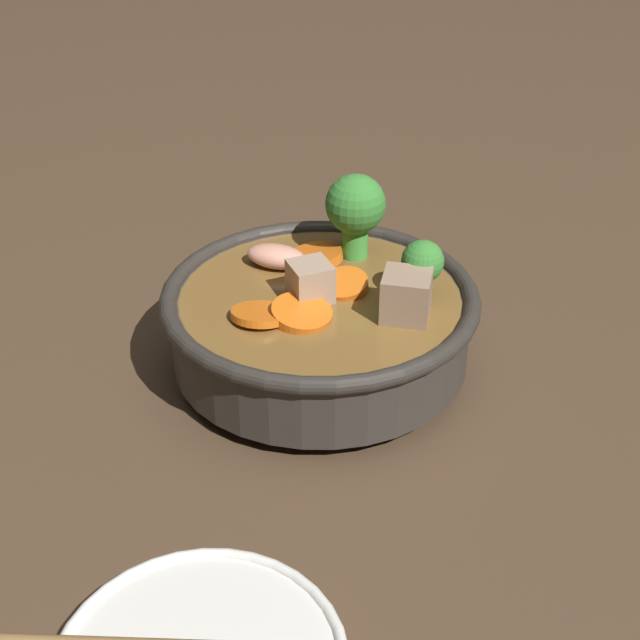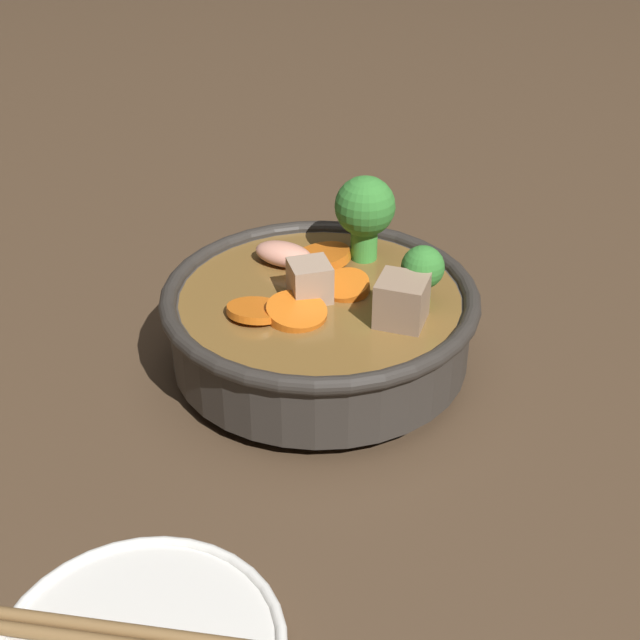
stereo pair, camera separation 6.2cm
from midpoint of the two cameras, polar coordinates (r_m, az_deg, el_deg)
ground_plane at (r=0.65m, az=2.77°, el=-3.06°), size 3.00×3.00×0.00m
stirfry_bowl at (r=0.62m, az=2.99°, el=0.21°), size 0.22×0.22×0.12m
chopsticks_pair at (r=0.45m, az=-7.55°, el=-19.77°), size 0.12×0.19×0.01m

